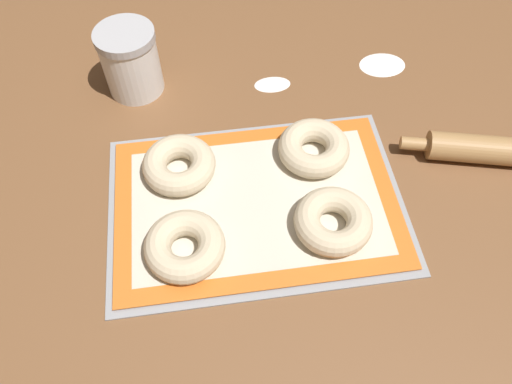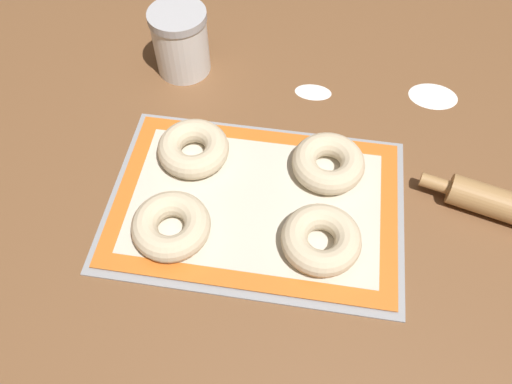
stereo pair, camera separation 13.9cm
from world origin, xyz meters
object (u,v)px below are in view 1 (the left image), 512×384
object	(u,v)px
baking_tray	(256,201)
bagel_front_right	(333,221)
flour_canister	(131,61)
bagel_back_right	(314,148)
bagel_back_left	(179,165)
bagel_front_left	(185,246)

from	to	relation	value
baking_tray	bagel_front_right	size ratio (longest dim) A/B	3.93
flour_canister	bagel_front_right	bearing A→B (deg)	-50.76
bagel_back_right	bagel_back_left	bearing A→B (deg)	-178.98
baking_tray	bagel_back_left	bearing A→B (deg)	148.89
bagel_front_left	bagel_back_right	world-z (taller)	same
baking_tray	flour_canister	xyz separation A→B (m)	(-0.20, 0.32, 0.07)
bagel_back_left	flour_canister	size ratio (longest dim) A/B	0.94
bagel_back_left	flour_canister	xyz separation A→B (m)	(-0.08, 0.24, 0.04)
bagel_front_right	flour_canister	world-z (taller)	flour_canister
bagel_front_right	bagel_back_right	bearing A→B (deg)	89.98
baking_tray	bagel_front_left	world-z (taller)	bagel_front_left
bagel_back_right	flour_canister	size ratio (longest dim) A/B	0.94
bagel_back_right	bagel_front_right	bearing A→B (deg)	-90.02
bagel_back_left	flour_canister	distance (m)	0.26
bagel_front_right	bagel_back_left	distance (m)	0.29
bagel_front_left	bagel_front_right	size ratio (longest dim) A/B	1.00
bagel_back_right	flour_canister	distance (m)	0.40
baking_tray	bagel_front_left	bearing A→B (deg)	-145.49
bagel_front_left	flour_canister	world-z (taller)	flour_canister
bagel_back_left	flour_canister	bearing A→B (deg)	107.76
bagel_front_left	bagel_back_left	world-z (taller)	same
bagel_back_left	baking_tray	bearing A→B (deg)	-31.11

